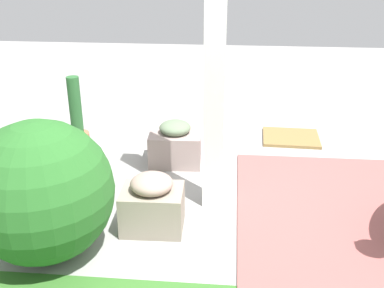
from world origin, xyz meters
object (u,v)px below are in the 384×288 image
(porch_pillar, at_px, (215,44))
(stone_planter_mid, at_px, (152,204))
(round_shrub, at_px, (41,192))
(doormat, at_px, (291,138))
(terracotta_pot_tall, at_px, (77,126))
(terracotta_pot_broad, at_px, (41,148))
(stone_planter_nearest, at_px, (175,145))

(porch_pillar, height_order, stone_planter_mid, porch_pillar)
(round_shrub, relative_size, doormat, 1.59)
(stone_planter_mid, relative_size, terracotta_pot_tall, 0.59)
(porch_pillar, bearing_deg, terracotta_pot_broad, -10.56)
(terracotta_pot_broad, bearing_deg, doormat, -153.76)
(porch_pillar, xyz_separation_m, doormat, (-0.74, -1.33, -1.20))
(porch_pillar, height_order, round_shrub, porch_pillar)
(stone_planter_nearest, relative_size, terracotta_pot_tall, 0.64)
(terracotta_pot_tall, bearing_deg, porch_pillar, 147.55)
(porch_pillar, distance_m, doormat, 1.94)
(stone_planter_mid, xyz_separation_m, doormat, (-1.13, -1.72, -0.18))
(porch_pillar, distance_m, stone_planter_mid, 1.16)
(doormat, bearing_deg, terracotta_pot_broad, 26.24)
(terracotta_pot_broad, bearing_deg, round_shrub, 112.94)
(stone_planter_nearest, height_order, terracotta_pot_broad, terracotta_pot_broad)
(stone_planter_mid, relative_size, doormat, 0.77)
(terracotta_pot_tall, bearing_deg, stone_planter_nearest, 170.16)
(porch_pillar, bearing_deg, stone_planter_nearest, -61.30)
(stone_planter_mid, height_order, terracotta_pot_tall, terracotta_pot_tall)
(porch_pillar, bearing_deg, doormat, -118.88)
(terracotta_pot_tall, relative_size, doormat, 1.31)
(stone_planter_mid, xyz_separation_m, round_shrub, (0.62, 0.34, 0.26))
(porch_pillar, xyz_separation_m, round_shrub, (1.01, 0.73, -0.77))
(round_shrub, bearing_deg, terracotta_pot_tall, -79.00)
(stone_planter_nearest, xyz_separation_m, terracotta_pot_broad, (1.06, 0.40, 0.11))
(porch_pillar, height_order, terracotta_pot_broad, porch_pillar)
(porch_pillar, bearing_deg, round_shrub, 35.75)
(porch_pillar, xyz_separation_m, terracotta_pot_broad, (1.43, -0.27, -0.93))
(stone_planter_nearest, bearing_deg, doormat, -148.98)
(stone_planter_nearest, relative_size, terracotta_pot_broad, 0.97)
(stone_planter_nearest, relative_size, round_shrub, 0.53)
(porch_pillar, xyz_separation_m, stone_planter_nearest, (0.37, -0.67, -1.03))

